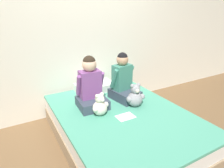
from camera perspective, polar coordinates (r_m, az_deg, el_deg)
name	(u,v)px	position (r m, az deg, el deg)	size (l,w,h in m)	color
ground_plane	(122,140)	(2.63, 2.87, -15.71)	(14.00, 14.00, 0.00)	brown
wall_behind_bed	(85,31)	(3.07, -7.74, 14.88)	(8.00, 0.06, 2.50)	silver
bed	(122,127)	(2.52, 2.95, -12.12)	(1.44, 1.94, 0.40)	#997F60
child_on_left	(91,87)	(2.46, -6.10, -0.75)	(0.37, 0.37, 0.65)	#384251
child_on_right	(123,81)	(2.68, 3.22, 0.76)	(0.36, 0.43, 0.64)	#384251
teddy_bear_held_by_left_child	(100,106)	(2.32, -3.47, -6.26)	(0.22, 0.17, 0.27)	silver
teddy_bear_held_by_right_child	(135,97)	(2.52, 6.60, -3.65)	(0.26, 0.19, 0.31)	#939399
pillow_at_headboard	(95,87)	(3.01, -4.89, -0.87)	(0.56, 0.33, 0.11)	silver
sign_card	(125,117)	(2.33, 3.87, -9.29)	(0.21, 0.15, 0.00)	white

